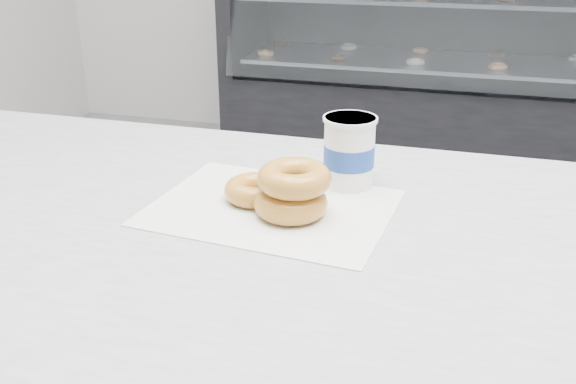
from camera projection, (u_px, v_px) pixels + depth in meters
name	position (u px, v px, depth m)	size (l,w,h in m)	color
display_case	(455.00, 79.00, 3.40)	(2.40, 0.74, 1.25)	black
wax_paper	(272.00, 207.00, 0.93)	(0.34, 0.26, 0.00)	silver
donut_single	(255.00, 190.00, 0.95)	(0.09, 0.09, 0.03)	#CB7D37
donut_stack	(292.00, 191.00, 0.89)	(0.12, 0.12, 0.07)	#CB7D37
coffee_cup	(349.00, 151.00, 0.99)	(0.09, 0.09, 0.11)	white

